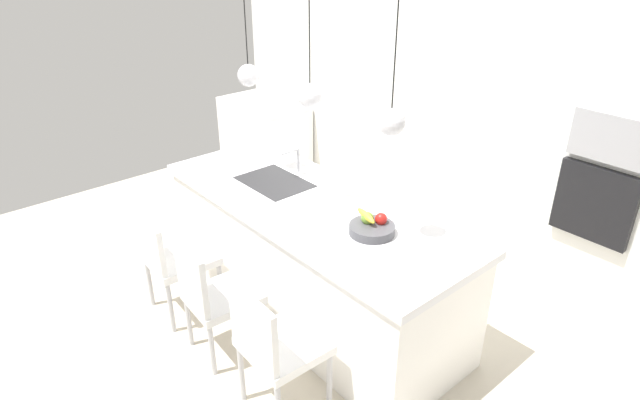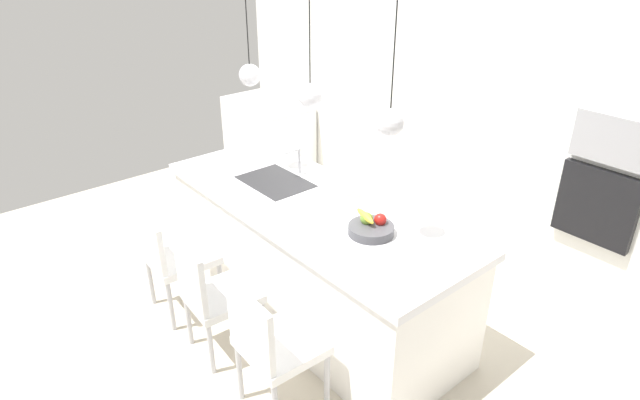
# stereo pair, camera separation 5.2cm
# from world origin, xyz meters

# --- Properties ---
(floor) EXTENTS (6.60, 6.60, 0.00)m
(floor) POSITION_xyz_m (0.00, 0.00, 0.00)
(floor) COLOR beige
(floor) RESTS_ON ground
(back_wall) EXTENTS (6.00, 0.10, 2.60)m
(back_wall) POSITION_xyz_m (0.00, 1.65, 1.30)
(back_wall) COLOR white
(back_wall) RESTS_ON ground
(kitchen_island) EXTENTS (2.57, 0.96, 0.93)m
(kitchen_island) POSITION_xyz_m (0.00, 0.00, 0.47)
(kitchen_island) COLOR white
(kitchen_island) RESTS_ON ground
(sink_basin) EXTENTS (0.56, 0.40, 0.02)m
(sink_basin) POSITION_xyz_m (-0.44, 0.00, 0.93)
(sink_basin) COLOR #2D2D30
(sink_basin) RESTS_ON kitchen_island
(faucet) EXTENTS (0.02, 0.17, 0.22)m
(faucet) POSITION_xyz_m (-0.44, 0.21, 1.08)
(faucet) COLOR silver
(faucet) RESTS_ON kitchen_island
(fruit_bowl) EXTENTS (0.29, 0.29, 0.14)m
(fruit_bowl) POSITION_xyz_m (0.59, 0.01, 0.98)
(fruit_bowl) COLOR #4C4C51
(fruit_bowl) RESTS_ON kitchen_island
(side_counter) EXTENTS (1.10, 0.60, 0.87)m
(side_counter) POSITION_xyz_m (-2.40, 1.28, 0.44)
(side_counter) COLOR white
(side_counter) RESTS_ON ground
(microwave) EXTENTS (0.54, 0.08, 0.34)m
(microwave) POSITION_xyz_m (1.32, 1.58, 1.40)
(microwave) COLOR #9E9EA3
(microwave) RESTS_ON back_wall
(oven) EXTENTS (0.56, 0.08, 0.56)m
(oven) POSITION_xyz_m (1.32, 1.58, 0.90)
(oven) COLOR black
(oven) RESTS_ON back_wall
(chair_near) EXTENTS (0.48, 0.49, 0.86)m
(chair_near) POSITION_xyz_m (-0.64, -0.81, 0.50)
(chair_near) COLOR white
(chair_near) RESTS_ON ground
(chair_middle) EXTENTS (0.45, 0.48, 0.89)m
(chair_middle) POSITION_xyz_m (-0.04, -0.82, 0.49)
(chair_middle) COLOR silver
(chair_middle) RESTS_ON ground
(chair_far) EXTENTS (0.47, 0.45, 0.91)m
(chair_far) POSITION_xyz_m (0.64, -0.82, 0.52)
(chair_far) COLOR white
(chair_far) RESTS_ON ground
(pendant_light_left) EXTENTS (0.16, 0.16, 0.76)m
(pendant_light_left) POSITION_xyz_m (-0.71, 0.00, 1.71)
(pendant_light_left) COLOR silver
(pendant_light_center) EXTENTS (0.16, 0.16, 0.76)m
(pendant_light_center) POSITION_xyz_m (0.00, 0.00, 1.71)
(pendant_light_center) COLOR silver
(pendant_light_right) EXTENTS (0.16, 0.16, 0.76)m
(pendant_light_right) POSITION_xyz_m (0.71, 0.00, 1.71)
(pendant_light_right) COLOR silver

